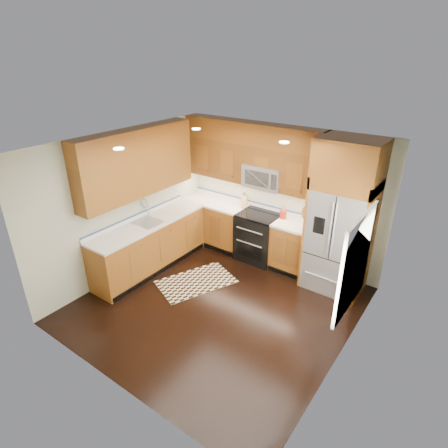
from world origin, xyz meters
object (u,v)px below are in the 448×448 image
Objects in this scene: refrigerator at (341,218)px; rug at (196,281)px; knife_block at (244,201)px; utensil_crock at (283,213)px; range at (258,237)px.

rug is (-2.00, -1.32, -1.30)m from refrigerator.
knife_block is at bearing 112.72° from rug.
knife_block is at bearing 177.40° from utensil_crock.
rug is 2.02m from utensil_crock.
utensil_crock is at bearing 82.07° from rug.
range is at bearing 94.80° from rug.
utensil_crock is (0.44, 0.12, 0.59)m from range.
range is at bearing 178.60° from refrigerator.
knife_block is 0.88m from utensil_crock.
utensil_crock is (-1.11, 0.15, -0.25)m from refrigerator.
range is at bearing -19.60° from knife_block.
refrigerator is at bearing -1.40° from range.
knife_block is (-0.44, 0.16, 0.59)m from range.
range is 0.74m from utensil_crock.
range is 3.13× the size of knife_block.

